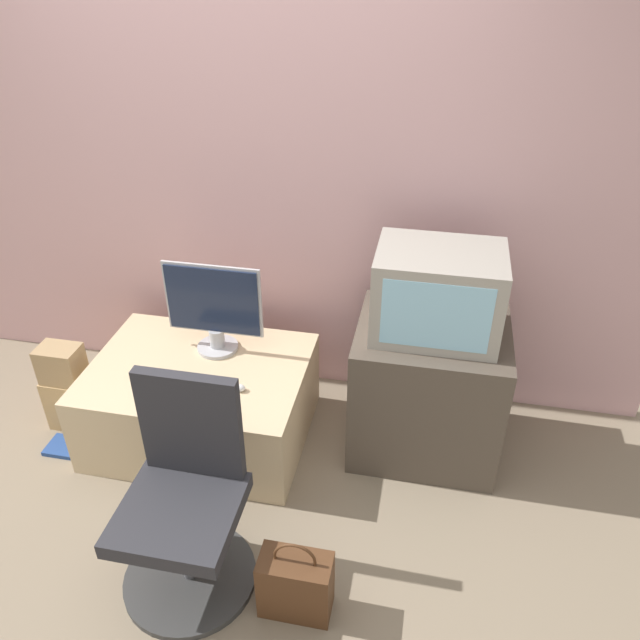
# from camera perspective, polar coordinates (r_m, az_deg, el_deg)

# --- Properties ---
(ground_plane) EXTENTS (12.00, 12.00, 0.00)m
(ground_plane) POSITION_cam_1_polar(r_m,az_deg,el_deg) (3.05, -12.69, -19.19)
(ground_plane) COLOR #7F705B
(wall_back) EXTENTS (4.40, 0.05, 2.60)m
(wall_back) POSITION_cam_1_polar(r_m,az_deg,el_deg) (3.32, -6.61, 13.84)
(wall_back) COLOR #CC9EA3
(wall_back) RESTS_ON ground_plane
(desk) EXTENTS (1.10, 0.83, 0.45)m
(desk) POSITION_cam_1_polar(r_m,az_deg,el_deg) (3.38, -10.77, -7.25)
(desk) COLOR #CCB289
(desk) RESTS_ON ground_plane
(side_stand) EXTENTS (0.73, 0.63, 0.72)m
(side_stand) POSITION_cam_1_polar(r_m,az_deg,el_deg) (3.23, 9.78, -6.15)
(side_stand) COLOR #4C4238
(side_stand) RESTS_ON ground_plane
(main_monitor) EXTENTS (0.51, 0.22, 0.49)m
(main_monitor) POSITION_cam_1_polar(r_m,az_deg,el_deg) (3.22, -9.69, 1.10)
(main_monitor) COLOR #B2B2B7
(main_monitor) RESTS_ON desk
(keyboard) EXTENTS (0.34, 0.13, 0.01)m
(keyboard) POSITION_cam_1_polar(r_m,az_deg,el_deg) (3.12, -11.64, -5.73)
(keyboard) COLOR #2D2D2D
(keyboard) RESTS_ON desk
(mouse) EXTENTS (0.05, 0.04, 0.04)m
(mouse) POSITION_cam_1_polar(r_m,az_deg,el_deg) (3.04, -7.32, -6.18)
(mouse) COLOR silver
(mouse) RESTS_ON desk
(crt_tv) EXTENTS (0.58, 0.43, 0.42)m
(crt_tv) POSITION_cam_1_polar(r_m,az_deg,el_deg) (2.90, 10.71, 2.44)
(crt_tv) COLOR gray
(crt_tv) RESTS_ON side_stand
(office_chair) EXTENTS (0.56, 0.56, 0.94)m
(office_chair) POSITION_cam_1_polar(r_m,az_deg,el_deg) (2.66, -12.18, -16.37)
(office_chair) COLOR #333333
(office_chair) RESTS_ON ground_plane
(cardboard_box_lower) EXTENTS (0.23, 0.17, 0.30)m
(cardboard_box_lower) POSITION_cam_1_polar(r_m,az_deg,el_deg) (3.69, -21.77, -6.91)
(cardboard_box_lower) COLOR tan
(cardboard_box_lower) RESTS_ON ground_plane
(cardboard_box_upper) EXTENTS (0.22, 0.15, 0.20)m
(cardboard_box_upper) POSITION_cam_1_polar(r_m,az_deg,el_deg) (3.54, -22.60, -3.73)
(cardboard_box_upper) COLOR #A3845B
(cardboard_box_upper) RESTS_ON cardboard_box_lower
(handbag) EXTENTS (0.29, 0.15, 0.39)m
(handbag) POSITION_cam_1_polar(r_m,az_deg,el_deg) (2.68, -2.24, -22.98)
(handbag) COLOR #4C2D19
(handbag) RESTS_ON ground_plane
(book) EXTENTS (0.17, 0.15, 0.02)m
(book) POSITION_cam_1_polar(r_m,az_deg,el_deg) (3.63, -22.35, -10.64)
(book) COLOR navy
(book) RESTS_ON ground_plane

